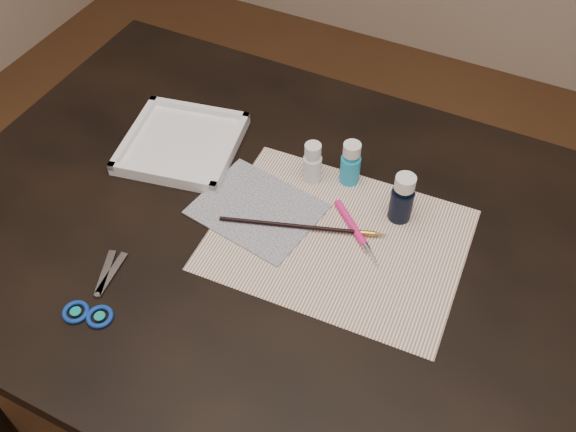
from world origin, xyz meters
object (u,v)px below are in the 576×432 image
at_px(paper, 337,239).
at_px(canvas, 257,209).
at_px(palette_tray, 182,143).
at_px(paint_bottle_white, 312,162).
at_px(paint_bottle_navy, 402,198).
at_px(paint_bottle_cyan, 351,163).
at_px(scissors, 97,287).

xyz_separation_m(paper, canvas, (-0.16, -0.00, 0.00)).
xyz_separation_m(canvas, palette_tray, (-0.21, 0.08, 0.01)).
distance_m(paint_bottle_white, palette_tray, 0.27).
xyz_separation_m(paper, paint_bottle_white, (-0.10, 0.12, 0.04)).
height_order(paper, paint_bottle_white, paint_bottle_white).
bearing_deg(paint_bottle_navy, paper, -128.56).
xyz_separation_m(paint_bottle_cyan, scissors, (-0.28, -0.41, -0.04)).
height_order(paint_bottle_navy, scissors, paint_bottle_navy).
height_order(paper, palette_tray, palette_tray).
distance_m(canvas, paint_bottle_navy, 0.26).
bearing_deg(paint_bottle_white, palette_tray, -172.33).
bearing_deg(scissors, paint_bottle_white, -49.47).
xyz_separation_m(paint_bottle_cyan, paint_bottle_navy, (0.12, -0.05, 0.00)).
height_order(paint_bottle_cyan, paint_bottle_navy, paint_bottle_navy).
bearing_deg(paint_bottle_cyan, paper, -75.00).
bearing_deg(paint_bottle_navy, paint_bottle_cyan, 158.74).
relative_size(canvas, paint_bottle_navy, 2.12).
bearing_deg(scissors, paint_bottle_cyan, -54.61).
relative_size(canvas, paint_bottle_white, 2.49).
bearing_deg(palette_tray, scissors, -80.56).
distance_m(canvas, palette_tray, 0.23).
bearing_deg(canvas, palette_tray, 158.96).
bearing_deg(paper, scissors, -139.20).
relative_size(paper, palette_tray, 2.00).
relative_size(paper, scissors, 2.58).
height_order(paint_bottle_white, palette_tray, paint_bottle_white).
xyz_separation_m(paper, paint_bottle_navy, (0.08, 0.10, 0.05)).
relative_size(canvas, paint_bottle_cyan, 2.32).
bearing_deg(paint_bottle_navy, canvas, -157.23).
relative_size(paper, paint_bottle_cyan, 4.72).
distance_m(paper, paint_bottle_cyan, 0.16).
height_order(scissors, palette_tray, palette_tray).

